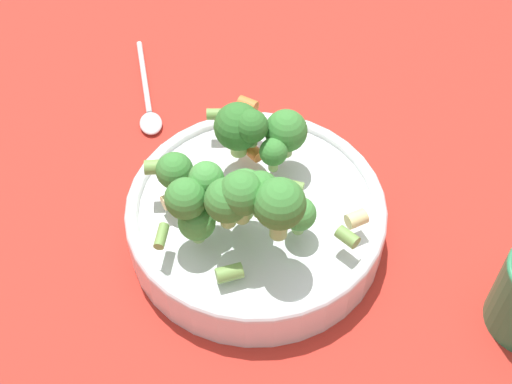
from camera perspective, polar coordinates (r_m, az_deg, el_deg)
name	(u,v)px	position (r m, az deg, el deg)	size (l,w,h in m)	color
ground_plane	(256,234)	(0.73, 0.00, -3.37)	(3.00, 3.00, 0.00)	#B72D23
bowl	(256,218)	(0.71, 0.00, -2.06)	(0.26, 0.26, 0.05)	silver
pasta_salad	(242,176)	(0.64, -1.13, 1.25)	(0.20, 0.20, 0.10)	#8CB766
spoon	(148,104)	(0.86, -8.63, 6.98)	(0.04, 0.16, 0.01)	silver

